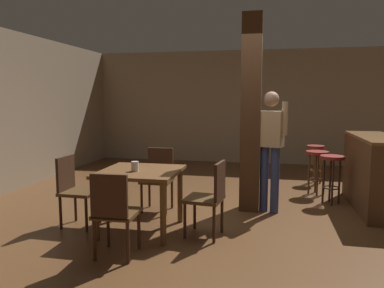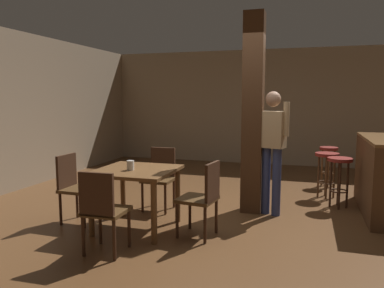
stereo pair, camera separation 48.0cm
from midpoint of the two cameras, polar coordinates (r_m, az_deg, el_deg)
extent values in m
plane|color=brown|center=(5.23, 8.80, -11.22)|extent=(10.80, 10.80, 0.00)
cube|color=gray|center=(9.45, 12.97, 5.46)|extent=(8.00, 0.10, 2.80)
cube|color=#422816|center=(5.38, 11.82, 4.43)|extent=(0.28, 0.28, 2.80)
cube|color=brown|center=(4.64, -5.57, -4.09)|extent=(0.94, 0.94, 0.04)
cylinder|color=brown|center=(4.96, 0.60, -7.82)|extent=(0.07, 0.07, 0.72)
cylinder|color=brown|center=(5.24, -7.89, -7.09)|extent=(0.07, 0.07, 0.72)
cylinder|color=brown|center=(4.23, -2.54, -10.48)|extent=(0.07, 0.07, 0.72)
cylinder|color=brown|center=(4.55, -12.21, -9.36)|extent=(0.07, 0.07, 0.72)
cube|color=#4C3319|center=(5.44, -2.64, -5.51)|extent=(0.42, 0.42, 0.04)
cube|color=#382114|center=(5.58, -1.99, -2.84)|extent=(0.38, 0.04, 0.45)
cylinder|color=#382114|center=(5.28, -1.47, -8.41)|extent=(0.04, 0.04, 0.43)
cylinder|color=#382114|center=(5.40, -5.03, -8.09)|extent=(0.04, 0.04, 0.43)
cylinder|color=#382114|center=(5.60, -0.32, -7.50)|extent=(0.04, 0.04, 0.43)
cylinder|color=#382114|center=(5.71, -3.69, -7.23)|extent=(0.04, 0.04, 0.43)
cube|color=#4C3319|center=(5.03, -14.13, -6.76)|extent=(0.43, 0.43, 0.04)
cube|color=#382114|center=(5.09, -16.04, -4.08)|extent=(0.04, 0.38, 0.45)
cylinder|color=#382114|center=(5.14, -11.33, -8.97)|extent=(0.04, 0.04, 0.43)
cylinder|color=#382114|center=(4.86, -13.40, -10.00)|extent=(0.04, 0.04, 0.43)
cylinder|color=#382114|center=(5.32, -14.65, -8.52)|extent=(0.04, 0.04, 0.43)
cylinder|color=#382114|center=(5.04, -16.84, -9.46)|extent=(0.04, 0.04, 0.43)
cube|color=#4C3319|center=(4.43, 3.92, -8.43)|extent=(0.47, 0.47, 0.04)
cube|color=#382114|center=(4.32, 6.34, -5.81)|extent=(0.09, 0.38, 0.45)
cylinder|color=#382114|center=(4.41, 0.90, -11.57)|extent=(0.04, 0.04, 0.43)
cylinder|color=#382114|center=(4.71, 2.64, -10.32)|extent=(0.04, 0.04, 0.43)
cylinder|color=#382114|center=(4.29, 5.28, -12.15)|extent=(0.04, 0.04, 0.43)
cylinder|color=#382114|center=(4.60, 6.76, -10.81)|extent=(0.04, 0.04, 0.43)
cube|color=#4C3319|center=(4.04, -9.60, -10.09)|extent=(0.43, 0.43, 0.04)
cube|color=#382114|center=(3.81, -10.90, -7.64)|extent=(0.38, 0.05, 0.45)
cylinder|color=#382114|center=(4.33, -10.69, -12.06)|extent=(0.04, 0.04, 0.43)
cylinder|color=#382114|center=(4.19, -6.28, -12.61)|extent=(0.04, 0.04, 0.43)
cylinder|color=#382114|center=(4.04, -12.93, -13.55)|extent=(0.04, 0.04, 0.43)
cylinder|color=#382114|center=(3.89, -8.24, -14.24)|extent=(0.04, 0.04, 0.43)
cylinder|color=beige|center=(4.56, -6.41, -3.28)|extent=(0.09, 0.09, 0.12)
cube|color=tan|center=(5.30, 14.73, 2.14)|extent=(0.39, 0.30, 0.50)
sphere|color=#997056|center=(5.28, 14.87, 6.63)|extent=(0.27, 0.27, 0.21)
cylinder|color=navy|center=(5.38, 15.28, -5.63)|extent=(0.15, 0.15, 0.95)
cylinder|color=navy|center=(5.43, 13.70, -5.45)|extent=(0.15, 0.15, 0.95)
cylinder|color=tan|center=(5.22, 16.76, 3.65)|extent=(0.10, 0.10, 0.46)
cylinder|color=tan|center=(5.36, 12.85, 3.86)|extent=(0.10, 0.10, 0.46)
cube|color=#4C301C|center=(5.99, 28.40, -4.51)|extent=(0.36, 1.73, 1.04)
cylinder|color=maroon|center=(6.02, 23.81, -2.20)|extent=(0.36, 0.36, 0.05)
torus|color=#382114|center=(6.11, 23.58, -6.57)|extent=(0.25, 0.25, 0.02)
cylinder|color=#382114|center=(6.21, 23.51, -5.46)|extent=(0.03, 0.03, 0.70)
cylinder|color=#382114|center=(5.98, 23.75, -5.93)|extent=(0.03, 0.03, 0.70)
cylinder|color=#382114|center=(6.11, 24.72, -5.72)|extent=(0.03, 0.03, 0.70)
cylinder|color=#382114|center=(6.08, 22.53, -5.66)|extent=(0.03, 0.03, 0.70)
cylinder|color=maroon|center=(6.55, 21.91, -1.51)|extent=(0.38, 0.38, 0.05)
torus|color=#4C301C|center=(6.63, 21.73, -5.48)|extent=(0.26, 0.26, 0.02)
cylinder|color=#4C301C|center=(6.73, 21.69, -4.48)|extent=(0.03, 0.03, 0.69)
cylinder|color=#4C301C|center=(6.50, 21.85, -4.89)|extent=(0.03, 0.03, 0.69)
cylinder|color=#4C301C|center=(6.63, 22.82, -4.71)|extent=(0.03, 0.03, 0.69)
cylinder|color=#4C301C|center=(6.61, 20.71, -4.65)|extent=(0.03, 0.03, 0.69)
cylinder|color=maroon|center=(7.41, 21.91, -0.65)|extent=(0.33, 0.33, 0.05)
torus|color=brown|center=(7.48, 21.74, -4.13)|extent=(0.23, 0.23, 0.02)
cylinder|color=brown|center=(7.57, 21.71, -3.28)|extent=(0.03, 0.03, 0.68)
cylinder|color=brown|center=(7.36, 21.84, -3.57)|extent=(0.03, 0.03, 0.68)
cylinder|color=brown|center=(7.48, 22.59, -3.45)|extent=(0.03, 0.03, 0.68)
cylinder|color=brown|center=(7.46, 20.96, -3.40)|extent=(0.03, 0.03, 0.68)
camera|label=1|loc=(0.24, -87.34, 0.33)|focal=35.00mm
camera|label=2|loc=(0.24, 92.66, -0.33)|focal=35.00mm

